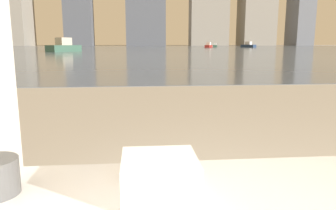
{
  "coord_description": "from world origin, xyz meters",
  "views": [
    {
      "loc": [
        -0.19,
        -0.16,
        0.94
      ],
      "look_at": [
        0.02,
        2.12,
        0.51
      ],
      "focal_mm": 35.0,
      "sensor_mm": 36.0,
      "label": 1
    }
  ],
  "objects": [
    {
      "name": "harbor_water",
      "position": [
        0.0,
        62.0,
        0.01
      ],
      "size": [
        180.0,
        110.0,
        0.01
      ],
      "color": "slate",
      "rests_on": "ground_plane"
    },
    {
      "name": "towel_stack",
      "position": [
        -0.13,
        0.77,
        0.55
      ],
      "size": [
        0.22,
        0.22,
        0.12
      ],
      "color": "white",
      "rests_on": "bathtub"
    },
    {
      "name": "harbor_boat_2",
      "position": [
        23.88,
        69.61,
        0.45
      ],
      "size": [
        2.78,
        3.39,
        1.24
      ],
      "color": "navy",
      "rests_on": "harbor_water"
    },
    {
      "name": "skyline_tower_3",
      "position": [
        25.64,
        118.0,
        15.06
      ],
      "size": [
        13.47,
        6.65,
        30.12
      ],
      "color": "gray",
      "rests_on": "ground_plane"
    },
    {
      "name": "harbor_boat_5",
      "position": [
        -8.04,
        36.8,
        0.54
      ],
      "size": [
        3.36,
        4.12,
        1.51
      ],
      "color": "#335647",
      "rests_on": "harbor_water"
    },
    {
      "name": "harbor_boat_0",
      "position": [
        14.75,
        67.76,
        0.4
      ],
      "size": [
        2.2,
        3.07,
        1.1
      ],
      "color": "maroon",
      "rests_on": "harbor_water"
    },
    {
      "name": "skyline_tower_2",
      "position": [
        3.07,
        118.0,
        12.03
      ],
      "size": [
        13.27,
        13.22,
        24.06
      ],
      "color": "#4C515B",
      "rests_on": "ground_plane"
    },
    {
      "name": "harbor_boat_4",
      "position": [
        17.85,
        74.95,
        0.36
      ],
      "size": [
        1.58,
        2.77,
        0.99
      ],
      "color": "#335647",
      "rests_on": "harbor_water"
    }
  ]
}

